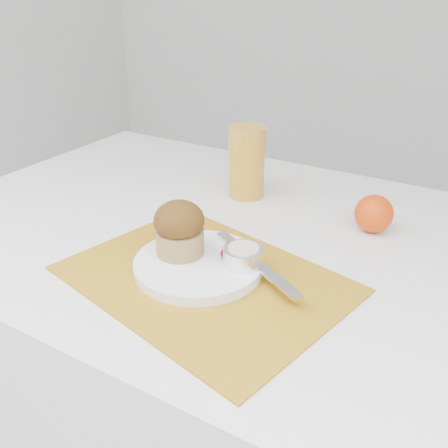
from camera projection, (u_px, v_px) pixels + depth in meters
The scene contains 11 objects.
table at pixel (229, 380), 1.10m from camera, with size 1.20×0.80×0.75m, color white.
placemat at pixel (204, 279), 0.78m from camera, with size 0.42×0.31×0.00m, color #B37E18.
plate at pixel (199, 264), 0.80m from camera, with size 0.21×0.21×0.02m, color white.
ramekin at pixel (243, 256), 0.78m from camera, with size 0.06×0.06×0.03m, color white.
cream at pixel (244, 248), 0.77m from camera, with size 0.05×0.05×0.01m, color silver.
raspberry_near at pixel (231, 246), 0.82m from camera, with size 0.02×0.02×0.02m, color #550214.
raspberry_far at pixel (226, 254), 0.80m from camera, with size 0.02×0.02×0.02m, color #5C020B.
butter_knife at pixel (255, 262), 0.78m from camera, with size 0.22×0.02×0.01m, color silver.
orange at pixel (374, 214), 0.91m from camera, with size 0.07×0.07×0.07m, color #EA4508.
juice_glass at pixel (247, 162), 1.04m from camera, with size 0.08×0.08×0.15m, color gold.
muffin at pixel (179, 228), 0.80m from camera, with size 0.10×0.10×0.09m.
Camera 1 is at (0.41, -0.67, 1.18)m, focal length 40.00 mm.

